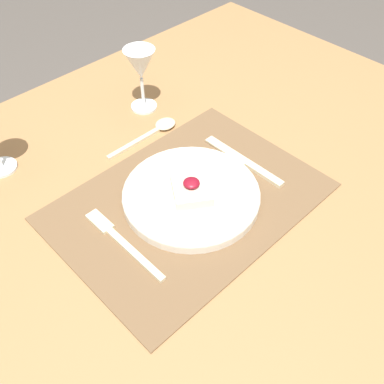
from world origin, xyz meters
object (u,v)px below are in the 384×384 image
(fork, at_px, (119,239))
(knife, at_px, (248,164))
(dinner_plate, at_px, (192,195))
(spoon, at_px, (157,129))
(wine_glass_near, at_px, (140,67))

(fork, relative_size, knife, 1.00)
(dinner_plate, bearing_deg, knife, -4.43)
(knife, bearing_deg, spoon, 105.08)
(dinner_plate, height_order, knife, dinner_plate)
(dinner_plate, relative_size, spoon, 1.41)
(fork, bearing_deg, dinner_plate, -3.89)
(knife, distance_m, spoon, 0.23)
(fork, bearing_deg, spoon, 39.09)
(fork, distance_m, spoon, 0.32)
(dinner_plate, xyz_separation_m, knife, (0.15, -0.01, -0.01))
(knife, relative_size, wine_glass_near, 1.35)
(fork, height_order, knife, knife)
(fork, relative_size, spoon, 1.09)
(spoon, height_order, wine_glass_near, wine_glass_near)
(fork, relative_size, wine_glass_near, 1.35)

